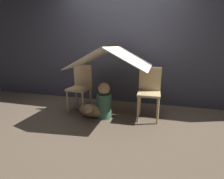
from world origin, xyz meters
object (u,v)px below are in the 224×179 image
(dog, at_px, (92,110))
(chair_left, at_px, (81,86))
(chair_right, at_px, (149,90))
(person_front, at_px, (104,102))

(dog, bearing_deg, chair_left, 140.27)
(chair_right, bearing_deg, dog, -165.36)
(chair_left, height_order, dog, chair_left)
(chair_left, height_order, person_front, chair_left)
(chair_right, distance_m, person_front, 0.81)
(chair_left, relative_size, chair_right, 1.00)
(dog, bearing_deg, person_front, 21.84)
(chair_right, xyz_separation_m, dog, (-0.95, -0.28, -0.36))
(person_front, xyz_separation_m, dog, (-0.20, -0.08, -0.15))
(person_front, relative_size, dog, 1.25)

